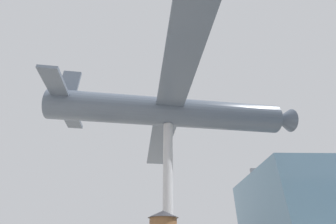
% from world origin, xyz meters
% --- Properties ---
extents(glass_pavilion_left, '(11.81, 11.66, 8.21)m').
position_xyz_m(glass_pavilion_left, '(-9.77, 13.81, 3.81)').
color(glass_pavilion_left, '#60849E').
rests_on(glass_pavilion_left, ground_plane).
extents(support_pylon_central, '(0.55, 0.55, 7.88)m').
position_xyz_m(support_pylon_central, '(0.00, 0.00, 3.94)').
color(support_pylon_central, '#B7B7BC').
rests_on(support_pylon_central, ground_plane).
extents(suspended_airplane, '(19.97, 15.91, 3.48)m').
position_xyz_m(suspended_airplane, '(-0.02, 0.20, 8.80)').
color(suspended_airplane, '#4C5666').
rests_on(suspended_airplane, support_pylon_central).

